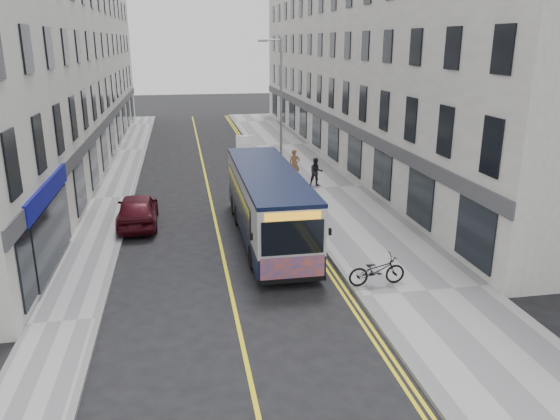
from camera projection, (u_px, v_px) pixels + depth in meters
name	position (u px, v px, depth m)	size (l,w,h in m)	color
ground	(231.00, 292.00, 17.79)	(140.00, 140.00, 0.00)	black
pavement_east	(323.00, 188.00, 30.12)	(4.50, 64.00, 0.12)	#969699
pavement_west	(112.00, 198.00, 28.18)	(2.00, 64.00, 0.12)	#969699
kerb_east	(283.00, 190.00, 29.73)	(0.18, 64.00, 0.13)	slate
kerb_west	(132.00, 197.00, 28.35)	(0.18, 64.00, 0.13)	slate
road_centre_line	(210.00, 195.00, 29.06)	(0.12, 64.00, 0.01)	yellow
road_dbl_yellow_inner	(275.00, 192.00, 29.67)	(0.10, 64.00, 0.01)	yellow
road_dbl_yellow_outer	(279.00, 191.00, 29.70)	(0.10, 64.00, 0.01)	yellow
terrace_east	(366.00, 61.00, 37.56)	(6.00, 46.00, 13.00)	silver
terrace_west	(52.00, 63.00, 34.04)	(6.00, 46.00, 13.00)	silver
streetlamp	(280.00, 106.00, 30.35)	(1.32, 0.18, 8.00)	#919499
city_bus	(268.00, 202.00, 22.13)	(2.34, 10.00, 2.90)	black
bicycle	(377.00, 270.00, 17.95)	(0.67, 1.93, 1.02)	black
pedestrian_near	(294.00, 165.00, 31.53)	(0.64, 0.42, 1.76)	brown
pedestrian_far	(316.00, 172.00, 30.15)	(0.77, 0.60, 1.58)	black
car_white	(245.00, 145.00, 39.50)	(1.32, 3.78, 1.25)	silver
car_maroon	(137.00, 209.00, 24.06)	(1.73, 4.31, 1.47)	#440B14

